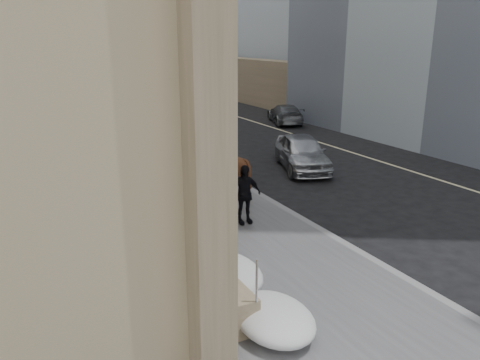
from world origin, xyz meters
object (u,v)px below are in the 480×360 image
object	(u,v)px
pedestrian	(244,194)
car_grey	(285,114)
mounted_horse_left	(210,210)
car_silver	(302,152)
mounted_horse_right	(220,167)

from	to	relation	value
pedestrian	car_grey	distance (m)	19.41
mounted_horse_left	car_grey	distance (m)	21.35
pedestrian	mounted_horse_left	bearing A→B (deg)	-139.71
car_silver	car_grey	world-z (taller)	car_silver
pedestrian	car_silver	distance (m)	7.39
car_silver	car_grey	distance (m)	12.29
car_silver	pedestrian	bearing A→B (deg)	-118.39
car_silver	mounted_horse_right	bearing A→B (deg)	-137.47
mounted_horse_left	mounted_horse_right	bearing A→B (deg)	-120.59
mounted_horse_right	car_silver	distance (m)	5.49
pedestrian	car_grey	world-z (taller)	pedestrian
mounted_horse_left	car_grey	size ratio (longest dim) A/B	0.59
mounted_horse_right	car_grey	distance (m)	16.92
car_silver	car_grey	size ratio (longest dim) A/B	1.01
car_grey	mounted_horse_left	bearing A→B (deg)	71.59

